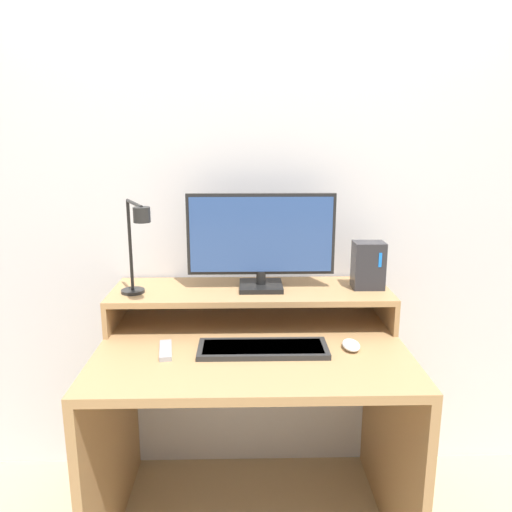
# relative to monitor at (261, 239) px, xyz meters

# --- Properties ---
(wall_back) EXTENTS (6.00, 0.05, 2.50)m
(wall_back) POSITION_rel_monitor_xyz_m (-0.04, 0.19, 0.19)
(wall_back) COLOR silver
(wall_back) RESTS_ON ground_plane
(desk) EXTENTS (1.06, 0.74, 0.73)m
(desk) POSITION_rel_monitor_xyz_m (-0.04, -0.21, -0.55)
(desk) COLOR #A87F51
(desk) RESTS_ON ground_plane
(monitor_shelf) EXTENTS (1.06, 0.33, 0.14)m
(monitor_shelf) POSITION_rel_monitor_xyz_m (-0.04, -0.00, -0.21)
(monitor_shelf) COLOR #A87F51
(monitor_shelf) RESTS_ON desk
(monitor) EXTENTS (0.56, 0.16, 0.36)m
(monitor) POSITION_rel_monitor_xyz_m (0.00, 0.00, 0.00)
(monitor) COLOR black
(monitor) RESTS_ON monitor_shelf
(desk_lamp) EXTENTS (0.16, 0.25, 0.35)m
(desk_lamp) POSITION_rel_monitor_xyz_m (-0.44, -0.14, 0.02)
(desk_lamp) COLOR black
(desk_lamp) RESTS_ON monitor_shelf
(router_dock) EXTENTS (0.12, 0.09, 0.18)m
(router_dock) POSITION_rel_monitor_xyz_m (0.41, -0.01, -0.10)
(router_dock) COLOR #28282D
(router_dock) RESTS_ON monitor_shelf
(keyboard) EXTENTS (0.44, 0.16, 0.02)m
(keyboard) POSITION_rel_monitor_xyz_m (-0.00, -0.28, -0.32)
(keyboard) COLOR #282828
(keyboard) RESTS_ON desk
(mouse) EXTENTS (0.06, 0.10, 0.03)m
(mouse) POSITION_rel_monitor_xyz_m (0.30, -0.27, -0.31)
(mouse) COLOR white
(mouse) RESTS_ON desk
(remote_control) EXTENTS (0.06, 0.15, 0.02)m
(remote_control) POSITION_rel_monitor_xyz_m (-0.33, -0.28, -0.32)
(remote_control) COLOR #99999E
(remote_control) RESTS_ON desk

